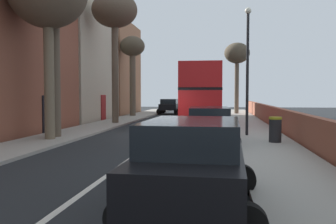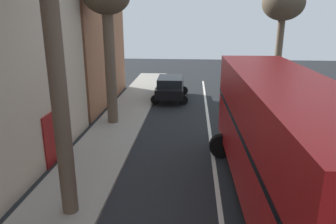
{
  "view_description": "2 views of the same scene",
  "coord_description": "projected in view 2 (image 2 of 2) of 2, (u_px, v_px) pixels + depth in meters",
  "views": [
    {
      "loc": [
        2.97,
        -18.6,
        2.17
      ],
      "look_at": [
        -0.38,
        4.42,
        1.01
      ],
      "focal_mm": 38.39,
      "sensor_mm": 36.0,
      "label": 1
    },
    {
      "loc": [
        -0.93,
        -1.61,
        5.75
      ],
      "look_at": [
        -1.82,
        9.6,
        2.3
      ],
      "focal_mm": 33.85,
      "sensor_mm": 36.0,
      "label": 2
    }
  ],
  "objects": [
    {
      "name": "street_tree_left_2",
      "position": [
        107.0,
        7.0,
        15.72
      ],
      "size": [
        2.34,
        2.34,
        7.5
      ],
      "color": "brown",
      "rests_on": "sidewalk_left"
    },
    {
      "name": "double_decker_bus",
      "position": [
        282.0,
        138.0,
        9.17
      ],
      "size": [
        3.75,
        10.87,
        4.06
      ],
      "color": "red",
      "rests_on": "ground"
    },
    {
      "name": "street_tree_right_3",
      "position": [
        283.0,
        7.0,
        20.12
      ],
      "size": [
        2.67,
        2.67,
        7.46
      ],
      "color": "brown",
      "rests_on": "sidewalk_right"
    },
    {
      "name": "parked_car_black_left_0",
      "position": [
        170.0,
        87.0,
        22.31
      ],
      "size": [
        2.57,
        4.52,
        1.64
      ],
      "color": "black",
      "rests_on": "ground"
    }
  ]
}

